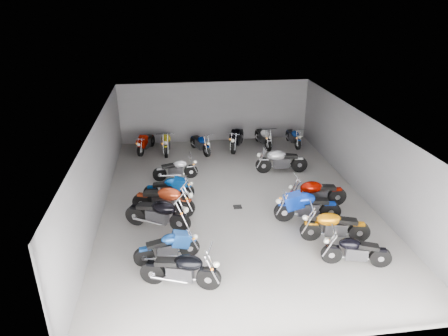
# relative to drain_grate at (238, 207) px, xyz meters

# --- Properties ---
(ground) EXTENTS (14.00, 14.00, 0.00)m
(ground) POSITION_rel_drain_grate_xyz_m (0.00, 0.50, -0.01)
(ground) COLOR gray
(ground) RESTS_ON ground
(wall_back) EXTENTS (10.00, 0.10, 3.20)m
(wall_back) POSITION_rel_drain_grate_xyz_m (0.00, 7.50, 1.59)
(wall_back) COLOR slate
(wall_back) RESTS_ON ground
(wall_left) EXTENTS (0.10, 14.00, 3.20)m
(wall_left) POSITION_rel_drain_grate_xyz_m (-5.00, 0.50, 1.59)
(wall_left) COLOR slate
(wall_left) RESTS_ON ground
(wall_right) EXTENTS (0.10, 14.00, 3.20)m
(wall_right) POSITION_rel_drain_grate_xyz_m (5.00, 0.50, 1.59)
(wall_right) COLOR slate
(wall_right) RESTS_ON ground
(ceiling) EXTENTS (10.00, 14.00, 0.04)m
(ceiling) POSITION_rel_drain_grate_xyz_m (0.00, 0.50, 3.21)
(ceiling) COLOR black
(ceiling) RESTS_ON wall_back
(drain_grate) EXTENTS (0.32, 0.32, 0.01)m
(drain_grate) POSITION_rel_drain_grate_xyz_m (0.00, 0.00, 0.00)
(drain_grate) COLOR black
(drain_grate) RESTS_ON ground
(motorcycle_left_a) EXTENTS (2.21, 0.80, 1.00)m
(motorcycle_left_a) POSITION_rel_drain_grate_xyz_m (-2.25, -4.15, 0.54)
(motorcycle_left_a) COLOR black
(motorcycle_left_a) RESTS_ON ground
(motorcycle_left_b) EXTENTS (1.98, 0.56, 0.88)m
(motorcycle_left_b) POSITION_rel_drain_grate_xyz_m (-2.61, -2.95, 0.47)
(motorcycle_left_b) COLOR black
(motorcycle_left_b) RESTS_ON ground
(motorcycle_left_c) EXTENTS (2.24, 1.14, 1.05)m
(motorcycle_left_c) POSITION_rel_drain_grate_xyz_m (-2.92, -1.09, 0.57)
(motorcycle_left_c) COLOR black
(motorcycle_left_c) RESTS_ON ground
(motorcycle_left_d) EXTENTS (2.28, 1.00, 1.05)m
(motorcycle_left_d) POSITION_rel_drain_grate_xyz_m (-2.72, -0.14, 0.57)
(motorcycle_left_d) COLOR black
(motorcycle_left_d) RESTS_ON ground
(motorcycle_left_e) EXTENTS (1.99, 0.42, 0.87)m
(motorcycle_left_e) POSITION_rel_drain_grate_xyz_m (-2.53, 0.96, 0.47)
(motorcycle_left_e) COLOR black
(motorcycle_left_e) RESTS_ON ground
(motorcycle_left_f) EXTENTS (1.95, 0.43, 0.86)m
(motorcycle_left_f) POSITION_rel_drain_grate_xyz_m (-2.23, 2.78, 0.46)
(motorcycle_left_f) COLOR black
(motorcycle_left_f) RESTS_ON ground
(motorcycle_right_a) EXTENTS (2.00, 0.65, 0.89)m
(motorcycle_right_a) POSITION_rel_drain_grate_xyz_m (2.86, -3.88, 0.48)
(motorcycle_right_a) COLOR black
(motorcycle_right_a) RESTS_ON ground
(motorcycle_right_b) EXTENTS (2.24, 0.59, 0.99)m
(motorcycle_right_b) POSITION_rel_drain_grate_xyz_m (2.72, -2.60, 0.53)
(motorcycle_right_b) COLOR black
(motorcycle_right_b) RESTS_ON ground
(motorcycle_right_c) EXTENTS (2.36, 0.53, 1.04)m
(motorcycle_right_c) POSITION_rel_drain_grate_xyz_m (2.24, -1.27, 0.56)
(motorcycle_right_c) COLOR black
(motorcycle_right_c) RESTS_ON ground
(motorcycle_right_d) EXTENTS (2.32, 0.45, 1.02)m
(motorcycle_right_d) POSITION_rel_drain_grate_xyz_m (2.91, -0.33, 0.55)
(motorcycle_right_d) COLOR black
(motorcycle_right_d) RESTS_ON ground
(motorcycle_right_f) EXTENTS (2.34, 0.50, 1.03)m
(motorcycle_right_f) POSITION_rel_drain_grate_xyz_m (2.43, 2.89, 0.55)
(motorcycle_right_f) COLOR black
(motorcycle_right_f) RESTS_ON ground
(motorcycle_back_a) EXTENTS (0.81, 1.92, 0.88)m
(motorcycle_back_a) POSITION_rel_drain_grate_xyz_m (-3.67, 6.30, 0.47)
(motorcycle_back_a) COLOR black
(motorcycle_back_a) RESTS_ON ground
(motorcycle_back_b) EXTENTS (0.47, 2.26, 0.99)m
(motorcycle_back_b) POSITION_rel_drain_grate_xyz_m (-2.62, 6.08, 0.54)
(motorcycle_back_b) COLOR black
(motorcycle_back_b) RESTS_ON ground
(motorcycle_back_c) EXTENTS (0.90, 1.93, 0.89)m
(motorcycle_back_c) POSITION_rel_drain_grate_xyz_m (-0.94, 5.81, 0.48)
(motorcycle_back_c) COLOR black
(motorcycle_back_c) RESTS_ON ground
(motorcycle_back_d) EXTENTS (1.01, 2.23, 1.03)m
(motorcycle_back_d) POSITION_rel_drain_grate_xyz_m (0.98, 6.10, 0.56)
(motorcycle_back_d) COLOR black
(motorcycle_back_d) RESTS_ON ground
(motorcycle_back_e) EXTENTS (0.51, 2.13, 0.94)m
(motorcycle_back_e) POSITION_rel_drain_grate_xyz_m (2.39, 6.26, 0.51)
(motorcycle_back_e) COLOR black
(motorcycle_back_e) RESTS_ON ground
(motorcycle_back_f) EXTENTS (0.42, 1.95, 0.86)m
(motorcycle_back_f) POSITION_rel_drain_grate_xyz_m (4.00, 6.19, 0.46)
(motorcycle_back_f) COLOR black
(motorcycle_back_f) RESTS_ON ground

